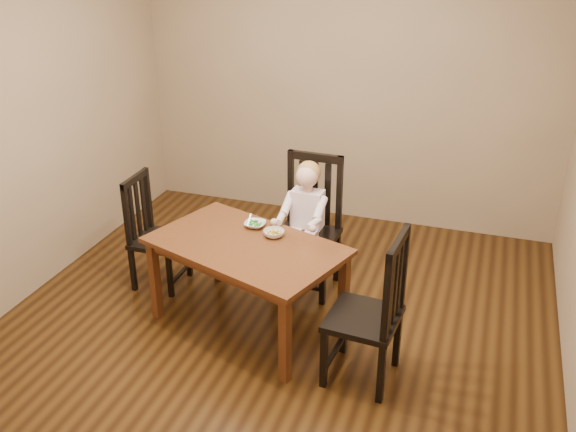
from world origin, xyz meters
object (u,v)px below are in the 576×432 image
(dining_table, at_px, (246,254))
(bowl_peas, at_px, (255,224))
(chair_right, at_px, (372,312))
(toddler, at_px, (307,213))
(chair_child, at_px, (309,226))
(bowl_veg, at_px, (274,233))
(chair_left, at_px, (153,233))

(dining_table, height_order, bowl_peas, bowl_peas)
(bowl_peas, bearing_deg, dining_table, -82.15)
(chair_right, xyz_separation_m, toddler, (-0.72, 0.95, 0.16))
(chair_child, relative_size, bowl_veg, 7.20)
(chair_left, xyz_separation_m, bowl_peas, (0.90, -0.05, 0.24))
(dining_table, xyz_separation_m, bowl_veg, (0.15, 0.17, 0.10))
(chair_right, xyz_separation_m, bowl_veg, (-0.82, 0.49, 0.19))
(chair_right, height_order, toddler, chair_right)
(chair_left, xyz_separation_m, chair_right, (1.91, -0.64, 0.06))
(chair_left, height_order, chair_right, chair_right)
(chair_child, xyz_separation_m, bowl_peas, (-0.29, -0.42, 0.17))
(dining_table, distance_m, toddler, 0.69)
(chair_left, distance_m, bowl_peas, 0.93)
(chair_child, distance_m, chair_left, 1.25)
(dining_table, bearing_deg, toddler, 68.67)
(chair_right, distance_m, bowl_veg, 0.97)
(dining_table, bearing_deg, chair_left, 160.77)
(chair_left, bearing_deg, bowl_veg, 80.55)
(chair_left, xyz_separation_m, bowl_veg, (1.08, -0.16, 0.25))
(chair_left, relative_size, chair_right, 0.88)
(chair_right, bearing_deg, bowl_veg, 64.18)
(toddler, bearing_deg, dining_table, 70.81)
(chair_right, distance_m, bowl_peas, 1.18)
(dining_table, distance_m, chair_child, 0.74)
(chair_child, distance_m, bowl_peas, 0.54)
(dining_table, relative_size, toddler, 2.76)
(chair_right, bearing_deg, dining_table, 76.64)
(dining_table, height_order, chair_left, chair_left)
(chair_right, relative_size, bowl_veg, 6.96)
(bowl_peas, bearing_deg, chair_child, 55.44)
(chair_right, bearing_deg, toddler, 41.83)
(toddler, distance_m, bowl_veg, 0.48)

